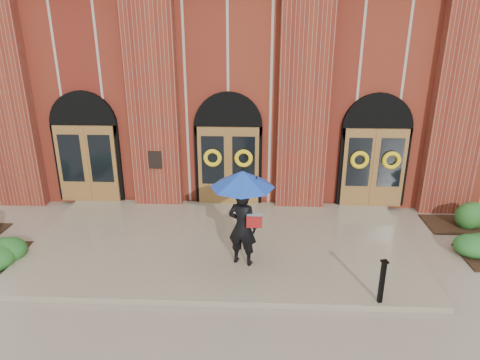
{
  "coord_description": "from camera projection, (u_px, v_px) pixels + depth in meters",
  "views": [
    {
      "loc": [
        0.93,
        -9.97,
        5.65
      ],
      "look_at": [
        0.44,
        1.0,
        1.58
      ],
      "focal_mm": 32.0,
      "sensor_mm": 36.0,
      "label": 1
    }
  ],
  "objects": [
    {
      "name": "man_with_umbrella",
      "position": [
        243.0,
        200.0,
        9.82
      ],
      "size": [
        1.85,
        1.85,
        2.36
      ],
      "rotation": [
        0.0,
        0.0,
        2.84
      ],
      "color": "black",
      "rests_on": "landing"
    },
    {
      "name": "landing",
      "position": [
        222.0,
        243.0,
        11.45
      ],
      "size": [
        10.0,
        5.3,
        0.15
      ],
      "primitive_type": "cube",
      "color": "gray",
      "rests_on": "ground"
    },
    {
      "name": "church_building",
      "position": [
        238.0,
        75.0,
        18.35
      ],
      "size": [
        16.2,
        12.53,
        7.0
      ],
      "color": "maroon",
      "rests_on": "ground"
    },
    {
      "name": "ground",
      "position": [
        222.0,
        248.0,
        11.34
      ],
      "size": [
        90.0,
        90.0,
        0.0
      ],
      "primitive_type": "plane",
      "color": "gray",
      "rests_on": "ground"
    },
    {
      "name": "metal_post",
      "position": [
        382.0,
        281.0,
        8.76
      ],
      "size": [
        0.16,
        0.16,
        0.98
      ],
      "rotation": [
        0.0,
        0.0,
        0.23
      ],
      "color": "black",
      "rests_on": "landing"
    },
    {
      "name": "hedge_front_left",
      "position": [
        13.0,
        248.0,
        10.83
      ],
      "size": [
        1.55,
        1.33,
        0.55
      ],
      "primitive_type": "ellipsoid",
      "color": "#215A1F",
      "rests_on": "ground"
    }
  ]
}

